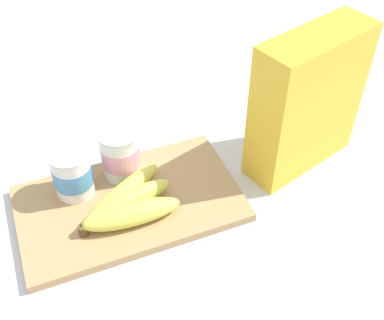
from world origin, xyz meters
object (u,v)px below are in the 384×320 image
(cereal_box, at_px, (306,101))
(yogurt_cup_back, at_px, (120,153))
(yogurt_cup_front, at_px, (72,173))
(cutting_board, at_px, (130,203))
(banana_bunch, at_px, (127,204))

(cereal_box, xyz_separation_m, yogurt_cup_back, (-0.30, 0.06, -0.06))
(yogurt_cup_front, height_order, yogurt_cup_back, yogurt_cup_back)
(cutting_board, height_order, cereal_box, cereal_box)
(cereal_box, bearing_deg, yogurt_cup_front, 156.16)
(cutting_board, relative_size, yogurt_cup_front, 4.27)
(banana_bunch, bearing_deg, cereal_box, 4.54)
(cutting_board, bearing_deg, yogurt_cup_front, 144.80)
(yogurt_cup_front, height_order, banana_bunch, yogurt_cup_front)
(cereal_box, distance_m, yogurt_cup_front, 0.39)
(cutting_board, distance_m, cereal_box, 0.33)
(cutting_board, bearing_deg, banana_bunch, -112.45)
(cutting_board, xyz_separation_m, yogurt_cup_back, (0.01, 0.06, 0.05))
(cutting_board, height_order, yogurt_cup_back, yogurt_cup_back)
(cutting_board, bearing_deg, cereal_box, 0.72)
(cutting_board, xyz_separation_m, banana_bunch, (-0.01, -0.02, 0.02))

